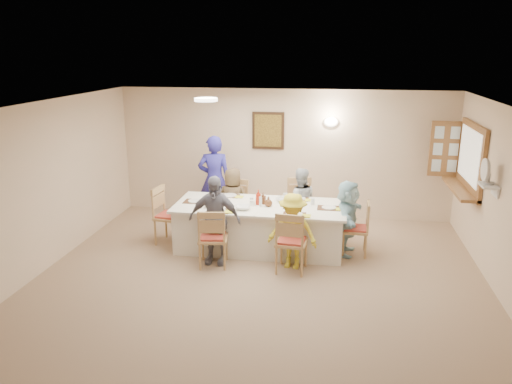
% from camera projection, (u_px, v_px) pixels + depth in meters
% --- Properties ---
extents(ground, '(7.00, 7.00, 0.00)m').
position_uv_depth(ground, '(254.00, 295.00, 6.79)').
color(ground, '#997A5E').
extents(room_walls, '(7.00, 7.00, 7.00)m').
position_uv_depth(room_walls, '(254.00, 188.00, 6.37)').
color(room_walls, beige).
rests_on(room_walls, ground).
extents(wall_picture, '(0.62, 0.05, 0.72)m').
position_uv_depth(wall_picture, '(268.00, 131.00, 9.66)').
color(wall_picture, '#3A2414').
rests_on(wall_picture, room_walls).
extents(wall_sconce, '(0.26, 0.09, 0.18)m').
position_uv_depth(wall_sconce, '(331.00, 122.00, 9.39)').
color(wall_sconce, white).
rests_on(wall_sconce, room_walls).
extents(ceiling_light, '(0.36, 0.36, 0.05)m').
position_uv_depth(ceiling_light, '(206.00, 100.00, 7.69)').
color(ceiling_light, white).
rests_on(ceiling_light, room_walls).
extents(serving_hatch, '(0.06, 1.50, 1.15)m').
position_uv_depth(serving_hatch, '(471.00, 158.00, 8.16)').
color(serving_hatch, '#905F34').
rests_on(serving_hatch, room_walls).
extents(hatch_sill, '(0.30, 1.50, 0.05)m').
position_uv_depth(hatch_sill, '(460.00, 189.00, 8.32)').
color(hatch_sill, '#905F34').
rests_on(hatch_sill, room_walls).
extents(shutter_door, '(0.55, 0.04, 1.00)m').
position_uv_depth(shutter_door, '(445.00, 149.00, 8.92)').
color(shutter_door, '#905F34').
rests_on(shutter_door, room_walls).
extents(fan_shelf, '(0.22, 0.36, 0.03)m').
position_uv_depth(fan_shelf, '(488.00, 185.00, 6.92)').
color(fan_shelf, white).
rests_on(fan_shelf, room_walls).
extents(desk_fan, '(0.30, 0.30, 0.28)m').
position_uv_depth(desk_fan, '(488.00, 175.00, 6.88)').
color(desk_fan, '#A5A5A8').
rests_on(desk_fan, fan_shelf).
extents(dining_table, '(2.79, 1.18, 0.76)m').
position_uv_depth(dining_table, '(260.00, 227.00, 8.28)').
color(dining_table, white).
rests_on(dining_table, ground).
extents(chair_back_left, '(0.51, 0.51, 0.93)m').
position_uv_depth(chair_back_left, '(234.00, 206.00, 9.11)').
color(chair_back_left, tan).
rests_on(chair_back_left, ground).
extents(chair_back_right, '(0.56, 0.56, 1.00)m').
position_uv_depth(chair_back_right, '(300.00, 207.00, 8.92)').
color(chair_back_right, tan).
rests_on(chair_back_right, ground).
extents(chair_front_left, '(0.51, 0.51, 0.94)m').
position_uv_depth(chair_front_left, '(213.00, 237.00, 7.59)').
color(chair_front_left, tan).
rests_on(chair_front_left, ground).
extents(chair_front_right, '(0.50, 0.50, 0.96)m').
position_uv_depth(chair_front_right, '(292.00, 241.00, 7.40)').
color(chair_front_right, tan).
rests_on(chair_front_right, ground).
extents(chair_left_end, '(0.54, 0.54, 0.99)m').
position_uv_depth(chair_left_end, '(170.00, 215.00, 8.49)').
color(chair_left_end, tan).
rests_on(chair_left_end, ground).
extents(chair_right_end, '(0.43, 0.43, 0.89)m').
position_uv_depth(chair_right_end, '(355.00, 228.00, 8.02)').
color(chair_right_end, tan).
rests_on(chair_right_end, ground).
extents(diner_back_left, '(0.67, 0.51, 1.20)m').
position_uv_depth(diner_back_left, '(233.00, 201.00, 8.96)').
color(diner_back_left, brown).
rests_on(diner_back_left, ground).
extents(diner_back_right, '(0.76, 0.68, 1.24)m').
position_uv_depth(diner_back_right, '(300.00, 203.00, 8.77)').
color(diner_back_right, '#ACB2BB').
rests_on(diner_back_right, ground).
extents(diner_front_left, '(0.85, 0.42, 1.40)m').
position_uv_depth(diner_front_left, '(215.00, 220.00, 7.64)').
color(diner_front_left, gray).
rests_on(diner_front_left, ground).
extents(diner_front_right, '(0.90, 0.68, 1.17)m').
position_uv_depth(diner_front_right, '(292.00, 231.00, 7.49)').
color(diner_front_right, yellow).
rests_on(diner_front_right, ground).
extents(diner_right_end, '(1.23, 0.64, 1.23)m').
position_uv_depth(diner_right_end, '(347.00, 218.00, 8.00)').
color(diner_right_end, '#ACDBE9').
rests_on(diner_right_end, ground).
extents(caregiver, '(0.75, 0.61, 1.69)m').
position_uv_depth(caregiver, '(215.00, 180.00, 9.41)').
color(caregiver, '#2D2A98').
rests_on(caregiver, ground).
extents(placemat_fl, '(0.37, 0.28, 0.01)m').
position_uv_depth(placemat_fl, '(218.00, 211.00, 7.87)').
color(placemat_fl, '#472B19').
rests_on(placemat_fl, dining_table).
extents(plate_fl, '(0.22, 0.22, 0.01)m').
position_uv_depth(plate_fl, '(218.00, 210.00, 7.87)').
color(plate_fl, white).
rests_on(plate_fl, dining_table).
extents(napkin_fl, '(0.14, 0.14, 0.01)m').
position_uv_depth(napkin_fl, '(229.00, 212.00, 7.80)').
color(napkin_fl, yellow).
rests_on(napkin_fl, dining_table).
extents(placemat_fr, '(0.35, 0.26, 0.01)m').
position_uv_depth(placemat_fr, '(294.00, 215.00, 7.69)').
color(placemat_fr, '#472B19').
rests_on(placemat_fr, dining_table).
extents(plate_fr, '(0.26, 0.26, 0.02)m').
position_uv_depth(plate_fr, '(294.00, 214.00, 7.68)').
color(plate_fr, white).
rests_on(plate_fr, dining_table).
extents(napkin_fr, '(0.15, 0.15, 0.01)m').
position_uv_depth(napkin_fr, '(306.00, 216.00, 7.61)').
color(napkin_fr, yellow).
rests_on(napkin_fr, dining_table).
extents(placemat_bl, '(0.33, 0.25, 0.01)m').
position_uv_depth(placemat_bl, '(230.00, 196.00, 8.67)').
color(placemat_bl, '#472B19').
rests_on(placemat_bl, dining_table).
extents(plate_bl, '(0.25, 0.25, 0.02)m').
position_uv_depth(plate_bl, '(230.00, 195.00, 8.67)').
color(plate_bl, white).
rests_on(plate_bl, dining_table).
extents(napkin_bl, '(0.13, 0.13, 0.01)m').
position_uv_depth(napkin_bl, '(239.00, 197.00, 8.59)').
color(napkin_bl, yellow).
rests_on(napkin_bl, dining_table).
extents(placemat_br, '(0.33, 0.25, 0.01)m').
position_uv_depth(placemat_br, '(299.00, 199.00, 8.48)').
color(placemat_br, '#472B19').
rests_on(placemat_br, dining_table).
extents(plate_br, '(0.24, 0.24, 0.01)m').
position_uv_depth(plate_br, '(299.00, 199.00, 8.48)').
color(plate_br, white).
rests_on(plate_br, dining_table).
extents(napkin_br, '(0.14, 0.14, 0.01)m').
position_uv_depth(napkin_br, '(309.00, 200.00, 8.41)').
color(napkin_br, yellow).
rests_on(napkin_br, dining_table).
extents(placemat_le, '(0.38, 0.28, 0.01)m').
position_uv_depth(placemat_le, '(195.00, 201.00, 8.35)').
color(placemat_le, '#472B19').
rests_on(placemat_le, dining_table).
extents(plate_le, '(0.24, 0.24, 0.02)m').
position_uv_depth(plate_le, '(195.00, 201.00, 8.35)').
color(plate_le, white).
rests_on(plate_le, dining_table).
extents(napkin_le, '(0.14, 0.14, 0.01)m').
position_uv_depth(napkin_le, '(205.00, 202.00, 8.27)').
color(napkin_le, yellow).
rests_on(napkin_le, dining_table).
extents(placemat_re, '(0.37, 0.28, 0.01)m').
position_uv_depth(placemat_re, '(329.00, 208.00, 8.00)').
color(placemat_re, '#472B19').
rests_on(placemat_re, dining_table).
extents(plate_re, '(0.23, 0.23, 0.01)m').
position_uv_depth(plate_re, '(329.00, 207.00, 8.00)').
color(plate_re, white).
rests_on(plate_re, dining_table).
extents(napkin_re, '(0.14, 0.14, 0.01)m').
position_uv_depth(napkin_re, '(340.00, 209.00, 7.93)').
color(napkin_re, yellow).
rests_on(napkin_re, dining_table).
extents(teacup_a, '(0.16, 0.16, 0.08)m').
position_uv_depth(teacup_a, '(207.00, 205.00, 8.02)').
color(teacup_a, white).
rests_on(teacup_a, dining_table).
extents(teacup_b, '(0.12, 0.12, 0.08)m').
position_uv_depth(teacup_b, '(285.00, 195.00, 8.57)').
color(teacup_b, white).
rests_on(teacup_b, dining_table).
extents(bowl_a, '(0.28, 0.28, 0.06)m').
position_uv_depth(bowl_a, '(243.00, 208.00, 7.94)').
color(bowl_a, white).
rests_on(bowl_a, dining_table).
extents(bowl_b, '(0.33, 0.33, 0.06)m').
position_uv_depth(bowl_b, '(282.00, 200.00, 8.35)').
color(bowl_b, white).
rests_on(bowl_b, dining_table).
extents(condiment_ketchup, '(0.10, 0.10, 0.25)m').
position_uv_depth(condiment_ketchup, '(258.00, 197.00, 8.16)').
color(condiment_ketchup, '#B0230F').
rests_on(condiment_ketchup, dining_table).
extents(condiment_brown, '(0.10, 0.10, 0.19)m').
position_uv_depth(condiment_brown, '(263.00, 198.00, 8.21)').
color(condiment_brown, brown).
rests_on(condiment_brown, dining_table).
extents(condiment_malt, '(0.17, 0.17, 0.16)m').
position_uv_depth(condiment_malt, '(268.00, 202.00, 8.08)').
color(condiment_malt, brown).
rests_on(condiment_malt, dining_table).
extents(drinking_glass, '(0.06, 0.06, 0.10)m').
position_uv_depth(drinking_glass, '(252.00, 200.00, 8.23)').
color(drinking_glass, silver).
rests_on(drinking_glass, dining_table).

